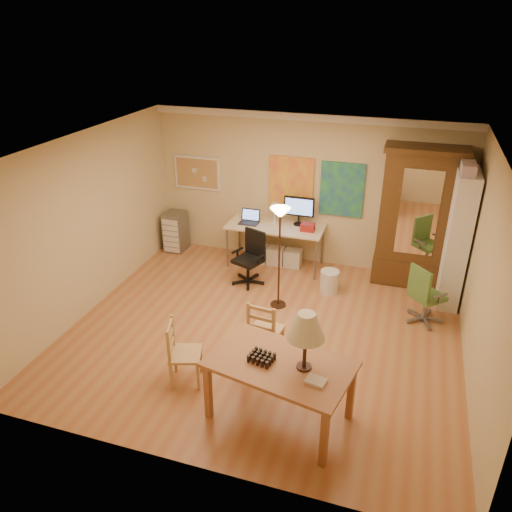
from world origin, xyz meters
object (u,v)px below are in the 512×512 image
(office_chair_green, at_px, (424,307))
(office_chair_black, at_px, (249,269))
(dining_table, at_px, (289,353))
(computer_desk, at_px, (278,241))
(armoire, at_px, (416,226))
(bookshelf, at_px, (457,239))

(office_chair_green, bearing_deg, office_chair_black, 173.04)
(dining_table, xyz_separation_m, office_chair_green, (1.43, 2.57, -0.67))
(office_chair_green, bearing_deg, dining_table, -119.12)
(computer_desk, relative_size, armoire, 0.73)
(office_chair_black, distance_m, armoire, 2.86)
(office_chair_green, height_order, armoire, armoire)
(computer_desk, xyz_separation_m, armoire, (2.33, 0.08, 0.55))
(computer_desk, xyz_separation_m, office_chair_black, (-0.27, -0.80, -0.23))
(office_chair_green, bearing_deg, computer_desk, 155.95)
(office_chair_black, relative_size, office_chair_green, 1.00)
(office_chair_black, xyz_separation_m, office_chair_green, (2.86, -0.35, 0.00))
(office_chair_black, relative_size, armoire, 0.39)
(office_chair_green, relative_size, armoire, 0.40)
(dining_table, distance_m, armoire, 3.98)
(computer_desk, xyz_separation_m, office_chair_green, (2.58, -1.15, -0.23))
(office_chair_green, distance_m, bookshelf, 1.19)
(dining_table, distance_m, bookshelf, 3.81)
(office_chair_black, xyz_separation_m, bookshelf, (3.21, 0.44, 0.82))
(computer_desk, bearing_deg, office_chair_black, -108.75)
(armoire, distance_m, bookshelf, 0.75)
(armoire, bearing_deg, office_chair_black, -161.27)
(dining_table, distance_m, computer_desk, 3.92)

